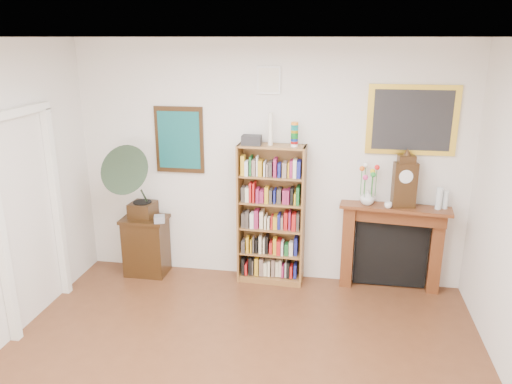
{
  "coord_description": "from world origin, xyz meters",
  "views": [
    {
      "loc": [
        0.78,
        -3.03,
        2.8
      ],
      "look_at": [
        0.01,
        1.6,
        1.34
      ],
      "focal_mm": 35.0,
      "sensor_mm": 36.0,
      "label": 1
    }
  ],
  "objects_px": {
    "fireplace": "(392,240)",
    "bottle_right": "(445,200)",
    "bottle_left": "(439,198)",
    "mantel_clock": "(405,182)",
    "teacup": "(388,205)",
    "side_cabinet": "(146,246)",
    "bookshelf": "(271,208)",
    "cd_stack": "(159,219)",
    "gramophone": "(135,178)",
    "flower_vase": "(367,197)"
  },
  "relations": [
    {
      "from": "fireplace",
      "to": "mantel_clock",
      "type": "bearing_deg",
      "value": -29.93
    },
    {
      "from": "side_cabinet",
      "to": "fireplace",
      "type": "height_order",
      "value": "fireplace"
    },
    {
      "from": "cd_stack",
      "to": "fireplace",
      "type": "bearing_deg",
      "value": 5.03
    },
    {
      "from": "fireplace",
      "to": "bottle_left",
      "type": "height_order",
      "value": "bottle_left"
    },
    {
      "from": "bookshelf",
      "to": "mantel_clock",
      "type": "distance_m",
      "value": 1.5
    },
    {
      "from": "side_cabinet",
      "to": "fireplace",
      "type": "bearing_deg",
      "value": 2.63
    },
    {
      "from": "mantel_clock",
      "to": "bottle_left",
      "type": "height_order",
      "value": "mantel_clock"
    },
    {
      "from": "side_cabinet",
      "to": "mantel_clock",
      "type": "height_order",
      "value": "mantel_clock"
    },
    {
      "from": "bottle_left",
      "to": "bookshelf",
      "type": "bearing_deg",
      "value": 179.99
    },
    {
      "from": "fireplace",
      "to": "bottle_right",
      "type": "bearing_deg",
      "value": 1.15
    },
    {
      "from": "mantel_clock",
      "to": "bottle_left",
      "type": "xyz_separation_m",
      "value": [
        0.37,
        -0.01,
        -0.16
      ]
    },
    {
      "from": "gramophone",
      "to": "cd_stack",
      "type": "height_order",
      "value": "gramophone"
    },
    {
      "from": "mantel_clock",
      "to": "teacup",
      "type": "xyz_separation_m",
      "value": [
        -0.16,
        -0.07,
        -0.25
      ]
    },
    {
      "from": "bookshelf",
      "to": "bottle_right",
      "type": "xyz_separation_m",
      "value": [
        1.9,
        0.02,
        0.19
      ]
    },
    {
      "from": "bookshelf",
      "to": "cd_stack",
      "type": "bearing_deg",
      "value": -170.03
    },
    {
      "from": "teacup",
      "to": "bottle_left",
      "type": "relative_size",
      "value": 0.34
    },
    {
      "from": "mantel_clock",
      "to": "teacup",
      "type": "distance_m",
      "value": 0.3
    },
    {
      "from": "side_cabinet",
      "to": "fireplace",
      "type": "xyz_separation_m",
      "value": [
        2.91,
        0.12,
        0.22
      ]
    },
    {
      "from": "gramophone",
      "to": "mantel_clock",
      "type": "height_order",
      "value": "gramophone"
    },
    {
      "from": "gramophone",
      "to": "bookshelf",
      "type": "bearing_deg",
      "value": 10.56
    },
    {
      "from": "gramophone",
      "to": "bottle_right",
      "type": "relative_size",
      "value": 4.67
    },
    {
      "from": "bookshelf",
      "to": "flower_vase",
      "type": "xyz_separation_m",
      "value": [
        1.07,
        0.02,
        0.17
      ]
    },
    {
      "from": "cd_stack",
      "to": "bottle_right",
      "type": "xyz_separation_m",
      "value": [
        3.2,
        0.19,
        0.35
      ]
    },
    {
      "from": "bottle_left",
      "to": "bottle_right",
      "type": "height_order",
      "value": "bottle_left"
    },
    {
      "from": "bottle_left",
      "to": "teacup",
      "type": "bearing_deg",
      "value": -173.51
    },
    {
      "from": "teacup",
      "to": "bottle_right",
      "type": "distance_m",
      "value": 0.61
    },
    {
      "from": "mantel_clock",
      "to": "cd_stack",
      "type": "bearing_deg",
      "value": 175.68
    },
    {
      "from": "bottle_left",
      "to": "bottle_right",
      "type": "xyz_separation_m",
      "value": [
        0.07,
        0.02,
        -0.02
      ]
    },
    {
      "from": "gramophone",
      "to": "cd_stack",
      "type": "relative_size",
      "value": 7.78
    },
    {
      "from": "cd_stack",
      "to": "bottle_right",
      "type": "bearing_deg",
      "value": 3.48
    },
    {
      "from": "bookshelf",
      "to": "fireplace",
      "type": "height_order",
      "value": "bookshelf"
    },
    {
      "from": "cd_stack",
      "to": "bottle_left",
      "type": "height_order",
      "value": "bottle_left"
    },
    {
      "from": "flower_vase",
      "to": "teacup",
      "type": "xyz_separation_m",
      "value": [
        0.22,
        -0.08,
        -0.05
      ]
    },
    {
      "from": "bookshelf",
      "to": "fireplace",
      "type": "bearing_deg",
      "value": 5.22
    },
    {
      "from": "fireplace",
      "to": "cd_stack",
      "type": "relative_size",
      "value": 10.19
    },
    {
      "from": "bottle_right",
      "to": "bottle_left",
      "type": "bearing_deg",
      "value": -160.83
    },
    {
      "from": "teacup",
      "to": "side_cabinet",
      "type": "bearing_deg",
      "value": 179.92
    },
    {
      "from": "bookshelf",
      "to": "gramophone",
      "type": "xyz_separation_m",
      "value": [
        -1.56,
        -0.17,
        0.33
      ]
    },
    {
      "from": "fireplace",
      "to": "bottle_right",
      "type": "relative_size",
      "value": 6.11
    },
    {
      "from": "bottle_left",
      "to": "fireplace",
      "type": "bearing_deg",
      "value": 171.61
    },
    {
      "from": "flower_vase",
      "to": "teacup",
      "type": "bearing_deg",
      "value": -20.62
    },
    {
      "from": "cd_stack",
      "to": "gramophone",
      "type": "bearing_deg",
      "value": 179.71
    },
    {
      "from": "fireplace",
      "to": "bottle_right",
      "type": "distance_m",
      "value": 0.74
    },
    {
      "from": "mantel_clock",
      "to": "flower_vase",
      "type": "height_order",
      "value": "mantel_clock"
    },
    {
      "from": "fireplace",
      "to": "mantel_clock",
      "type": "relative_size",
      "value": 2.12
    },
    {
      "from": "side_cabinet",
      "to": "cd_stack",
      "type": "bearing_deg",
      "value": -25.61
    },
    {
      "from": "bottle_left",
      "to": "bottle_right",
      "type": "relative_size",
      "value": 1.2
    },
    {
      "from": "mantel_clock",
      "to": "gramophone",
      "type": "bearing_deg",
      "value": 175.32
    },
    {
      "from": "cd_stack",
      "to": "bottle_right",
      "type": "distance_m",
      "value": 3.22
    },
    {
      "from": "gramophone",
      "to": "cd_stack",
      "type": "bearing_deg",
      "value": 4.1
    }
  ]
}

